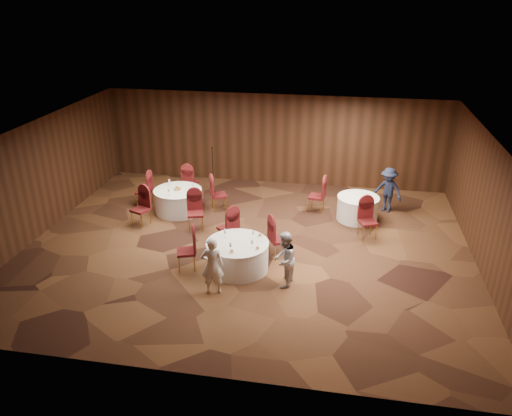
% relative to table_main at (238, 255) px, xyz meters
% --- Properties ---
extents(ground, '(12.00, 12.00, 0.00)m').
position_rel_table_main_xyz_m(ground, '(0.03, 1.16, -0.38)').
color(ground, black).
rests_on(ground, ground).
extents(room_shell, '(12.00, 12.00, 12.00)m').
position_rel_table_main_xyz_m(room_shell, '(0.03, 1.16, 1.59)').
color(room_shell, silver).
rests_on(room_shell, ground).
extents(table_main, '(1.58, 1.58, 0.74)m').
position_rel_table_main_xyz_m(table_main, '(0.00, 0.00, 0.00)').
color(table_main, silver).
rests_on(table_main, ground).
extents(table_left, '(1.51, 1.51, 0.74)m').
position_rel_table_main_xyz_m(table_left, '(-2.56, 3.08, 0.00)').
color(table_left, silver).
rests_on(table_left, ground).
extents(table_right, '(1.26, 1.26, 0.74)m').
position_rel_table_main_xyz_m(table_right, '(3.00, 3.48, 0.00)').
color(table_right, silver).
rests_on(table_right, ground).
extents(chairs_main, '(2.90, 2.16, 1.00)m').
position_rel_table_main_xyz_m(chairs_main, '(-0.28, 0.60, 0.12)').
color(chairs_main, '#460E0E').
rests_on(chairs_main, ground).
extents(chairs_left, '(3.08, 3.04, 1.00)m').
position_rel_table_main_xyz_m(chairs_left, '(-2.54, 3.03, 0.12)').
color(chairs_left, '#460E0E').
rests_on(chairs_left, ground).
extents(chairs_right, '(2.17, 2.24, 1.00)m').
position_rel_table_main_xyz_m(chairs_right, '(2.50, 3.09, 0.12)').
color(chairs_right, '#460E0E').
rests_on(chairs_right, ground).
extents(tabletop_main, '(1.03, 1.10, 0.22)m').
position_rel_table_main_xyz_m(tabletop_main, '(0.21, -0.07, 0.46)').
color(tabletop_main, silver).
rests_on(tabletop_main, table_main).
extents(tabletop_left, '(0.90, 0.80, 0.22)m').
position_rel_table_main_xyz_m(tabletop_left, '(-2.56, 3.07, 0.45)').
color(tabletop_left, silver).
rests_on(tabletop_left, table_left).
extents(tabletop_right, '(0.08, 0.08, 0.22)m').
position_rel_table_main_xyz_m(tabletop_right, '(3.24, 3.23, 0.52)').
color(tabletop_right, silver).
rests_on(tabletop_right, table_right).
extents(mic_stand, '(0.24, 0.24, 1.65)m').
position_rel_table_main_xyz_m(mic_stand, '(-1.86, 4.76, 0.11)').
color(mic_stand, black).
rests_on(mic_stand, ground).
extents(woman_a, '(0.59, 0.45, 1.44)m').
position_rel_table_main_xyz_m(woman_a, '(-0.34, -1.15, 0.34)').
color(woman_a, silver).
rests_on(woman_a, ground).
extents(woman_b, '(0.61, 0.74, 1.40)m').
position_rel_table_main_xyz_m(woman_b, '(1.24, -0.56, 0.33)').
color(woman_b, silver).
rests_on(woman_b, ground).
extents(man_c, '(1.08, 0.93, 1.45)m').
position_rel_table_main_xyz_m(man_c, '(3.92, 4.26, 0.35)').
color(man_c, black).
rests_on(man_c, ground).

